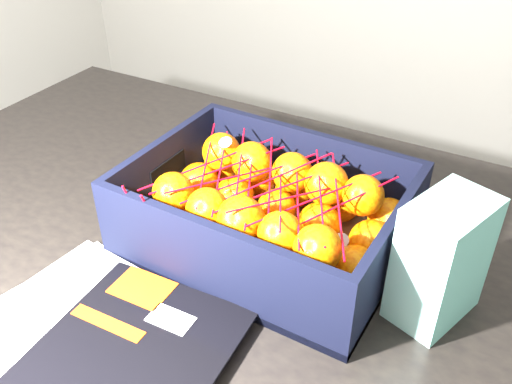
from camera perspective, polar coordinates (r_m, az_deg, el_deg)
The scene contains 6 objects.
table at distance 0.92m, azimuth -4.58°, elevation -8.28°, with size 1.22×0.84×0.75m.
magazine_stack at distance 0.71m, azimuth -18.04°, elevation -14.69°, with size 0.36×0.32×0.02m.
produce_crate at distance 0.79m, azimuth 1.11°, elevation -3.13°, with size 0.37×0.28×0.12m.
clementine_heap at distance 0.78m, azimuth 1.19°, elevation -2.15°, with size 0.35×0.26×0.11m.
mesh_net at distance 0.75m, azimuth 0.46°, elevation 0.78°, with size 0.30×0.25×0.09m.
retail_carton at distance 0.70m, azimuth 18.36°, elevation -6.62°, with size 0.07×0.11×0.16m, color white.
Camera 1 is at (0.32, -0.25, 1.27)m, focal length 39.22 mm.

